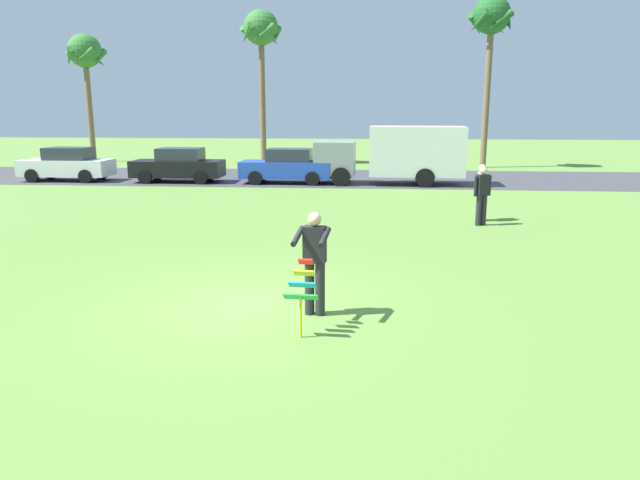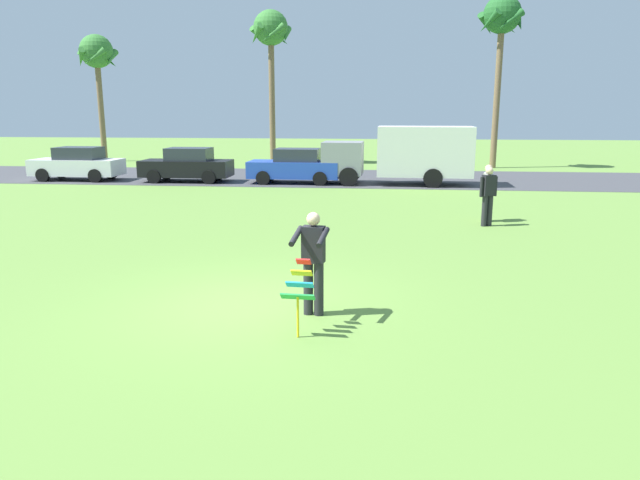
{
  "view_description": "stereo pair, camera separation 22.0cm",
  "coord_description": "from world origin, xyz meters",
  "px_view_note": "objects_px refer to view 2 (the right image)",
  "views": [
    {
      "loc": [
        2.07,
        -9.45,
        3.34
      ],
      "look_at": [
        1.2,
        0.68,
        1.05
      ],
      "focal_mm": 32.53,
      "sensor_mm": 36.0,
      "label": 1
    },
    {
      "loc": [
        2.29,
        -9.43,
        3.34
      ],
      "look_at": [
        1.2,
        0.68,
        1.05
      ],
      "focal_mm": 32.53,
      "sensor_mm": 36.0,
      "label": 2
    }
  ],
  "objects_px": {
    "person_kite_flyer": "(313,260)",
    "palm_tree_left_near": "(97,57)",
    "person_walker_far": "(487,191)",
    "parked_truck_grey_van": "(406,154)",
    "kite_held": "(300,287)",
    "parked_car_white": "(78,164)",
    "palm_tree_centre_far": "(502,23)",
    "parked_car_black": "(187,165)",
    "person_walker_near": "(488,194)",
    "parked_car_blue": "(295,167)",
    "palm_tree_right_near": "(271,35)"
  },
  "relations": [
    {
      "from": "palm_tree_centre_far",
      "to": "parked_car_black",
      "type": "bearing_deg",
      "value": -151.34
    },
    {
      "from": "person_kite_flyer",
      "to": "parked_car_white",
      "type": "bearing_deg",
      "value": 127.69
    },
    {
      "from": "palm_tree_left_near",
      "to": "palm_tree_centre_far",
      "type": "xyz_separation_m",
      "value": [
        24.88,
        -1.86,
        1.41
      ]
    },
    {
      "from": "kite_held",
      "to": "person_walker_near",
      "type": "xyz_separation_m",
      "value": [
        4.27,
        8.91,
        0.19
      ]
    },
    {
      "from": "parked_car_blue",
      "to": "kite_held",
      "type": "bearing_deg",
      "value": -81.18
    },
    {
      "from": "kite_held",
      "to": "parked_car_black",
      "type": "distance_m",
      "value": 20.07
    },
    {
      "from": "parked_truck_grey_van",
      "to": "palm_tree_centre_far",
      "type": "distance_m",
      "value": 12.13
    },
    {
      "from": "palm_tree_left_near",
      "to": "parked_car_black",
      "type": "bearing_deg",
      "value": -48.48
    },
    {
      "from": "parked_car_black",
      "to": "person_walker_far",
      "type": "xyz_separation_m",
      "value": [
        12.38,
        -8.75,
        0.16
      ]
    },
    {
      "from": "palm_tree_left_near",
      "to": "person_walker_near",
      "type": "relative_size",
      "value": 4.66
    },
    {
      "from": "person_kite_flyer",
      "to": "parked_truck_grey_van",
      "type": "xyz_separation_m",
      "value": [
        2.13,
        17.57,
        0.46
      ]
    },
    {
      "from": "parked_car_white",
      "to": "parked_car_blue",
      "type": "relative_size",
      "value": 1.0
    },
    {
      "from": "parked_car_black",
      "to": "palm_tree_centre_far",
      "type": "distance_m",
      "value": 19.28
    },
    {
      "from": "parked_car_white",
      "to": "palm_tree_left_near",
      "type": "distance_m",
      "value": 12.55
    },
    {
      "from": "kite_held",
      "to": "parked_truck_grey_van",
      "type": "distance_m",
      "value": 18.55
    },
    {
      "from": "parked_car_black",
      "to": "parked_car_blue",
      "type": "height_order",
      "value": "same"
    },
    {
      "from": "palm_tree_centre_far",
      "to": "parked_car_blue",
      "type": "bearing_deg",
      "value": -140.81
    },
    {
      "from": "parked_car_blue",
      "to": "person_walker_near",
      "type": "xyz_separation_m",
      "value": [
        7.12,
        -9.49,
        0.16
      ]
    },
    {
      "from": "parked_car_black",
      "to": "palm_tree_centre_far",
      "type": "bearing_deg",
      "value": 28.66
    },
    {
      "from": "kite_held",
      "to": "parked_truck_grey_van",
      "type": "relative_size",
      "value": 0.16
    },
    {
      "from": "kite_held",
      "to": "parked_car_blue",
      "type": "relative_size",
      "value": 0.26
    },
    {
      "from": "kite_held",
      "to": "palm_tree_left_near",
      "type": "bearing_deg",
      "value": 120.88
    },
    {
      "from": "parked_truck_grey_van",
      "to": "kite_held",
      "type": "bearing_deg",
      "value": -96.93
    },
    {
      "from": "palm_tree_left_near",
      "to": "palm_tree_centre_far",
      "type": "height_order",
      "value": "palm_tree_centre_far"
    },
    {
      "from": "kite_held",
      "to": "parked_car_black",
      "type": "bearing_deg",
      "value": 113.53
    },
    {
      "from": "kite_held",
      "to": "palm_tree_centre_far",
      "type": "distance_m",
      "value": 28.97
    },
    {
      "from": "person_kite_flyer",
      "to": "parked_car_blue",
      "type": "relative_size",
      "value": 0.41
    },
    {
      "from": "parked_car_white",
      "to": "parked_car_black",
      "type": "bearing_deg",
      "value": 0.0
    },
    {
      "from": "person_kite_flyer",
      "to": "palm_tree_left_near",
      "type": "distance_m",
      "value": 33.42
    },
    {
      "from": "person_kite_flyer",
      "to": "palm_tree_right_near",
      "type": "xyz_separation_m",
      "value": [
        -5.86,
        27.44,
        6.83
      ]
    },
    {
      "from": "kite_held",
      "to": "parked_truck_grey_van",
      "type": "height_order",
      "value": "parked_truck_grey_van"
    },
    {
      "from": "parked_car_blue",
      "to": "palm_tree_centre_far",
      "type": "distance_m",
      "value": 15.39
    },
    {
      "from": "parked_car_white",
      "to": "palm_tree_left_near",
      "type": "bearing_deg",
      "value": 109.86
    },
    {
      "from": "palm_tree_right_near",
      "to": "parked_car_blue",
      "type": "bearing_deg",
      "value": -73.61
    },
    {
      "from": "person_kite_flyer",
      "to": "person_walker_near",
      "type": "xyz_separation_m",
      "value": [
        4.17,
        8.08,
        -0.02
      ]
    },
    {
      "from": "parked_car_black",
      "to": "palm_tree_right_near",
      "type": "xyz_separation_m",
      "value": [
        2.26,
        9.87,
        7.01
      ]
    },
    {
      "from": "parked_car_black",
      "to": "parked_truck_grey_van",
      "type": "xyz_separation_m",
      "value": [
        10.25,
        0.0,
        0.64
      ]
    },
    {
      "from": "parked_car_black",
      "to": "kite_held",
      "type": "bearing_deg",
      "value": -66.47
    },
    {
      "from": "person_kite_flyer",
      "to": "parked_car_blue",
      "type": "distance_m",
      "value": 17.82
    },
    {
      "from": "palm_tree_left_near",
      "to": "person_walker_far",
      "type": "xyz_separation_m",
      "value": [
        21.61,
        -19.17,
        -5.75
      ]
    },
    {
      "from": "palm_tree_right_near",
      "to": "person_walker_far",
      "type": "height_order",
      "value": "palm_tree_right_near"
    },
    {
      "from": "person_kite_flyer",
      "to": "kite_held",
      "type": "relative_size",
      "value": 1.56
    },
    {
      "from": "parked_truck_grey_van",
      "to": "person_walker_far",
      "type": "distance_m",
      "value": 9.02
    },
    {
      "from": "person_kite_flyer",
      "to": "palm_tree_left_near",
      "type": "bearing_deg",
      "value": 121.78
    },
    {
      "from": "person_kite_flyer",
      "to": "parked_car_black",
      "type": "relative_size",
      "value": 0.41
    },
    {
      "from": "parked_car_white",
      "to": "palm_tree_centre_far",
      "type": "relative_size",
      "value": 0.44
    },
    {
      "from": "palm_tree_left_near",
      "to": "palm_tree_centre_far",
      "type": "distance_m",
      "value": 24.99
    },
    {
      "from": "kite_held",
      "to": "person_kite_flyer",
      "type": "bearing_deg",
      "value": 82.91
    },
    {
      "from": "parked_truck_grey_van",
      "to": "person_walker_far",
      "type": "bearing_deg",
      "value": -76.29
    },
    {
      "from": "kite_held",
      "to": "parked_truck_grey_van",
      "type": "xyz_separation_m",
      "value": [
        2.24,
        18.4,
        0.67
      ]
    }
  ]
}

